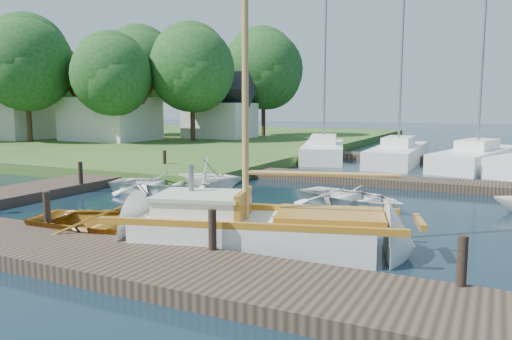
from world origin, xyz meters
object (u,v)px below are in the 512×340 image
at_px(tender_c, 351,195).
at_px(house_a, 111,107).
at_px(mooring_post_1, 47,209).
at_px(house_b, 15,110).
at_px(tender_a, 162,181).
at_px(house_c, 220,112).
at_px(mooring_post_4, 80,173).
at_px(tree_5, 56,80).
at_px(mooring_post_5, 165,159).
at_px(tree_2, 112,74).
at_px(marina_boat_2, 477,156).
at_px(mooring_post_2, 212,230).
at_px(tree_7, 264,69).
at_px(tree_1, 26,63).
at_px(sailboat, 262,234).
at_px(tender_b, 210,173).
at_px(tree_3, 192,68).
at_px(mooring_post_3, 462,261).
at_px(marina_boat_1, 398,152).
at_px(dinghy, 119,219).
at_px(tree_4, 140,68).
at_px(marina_boat_0, 323,149).

distance_m(tender_c, house_a, 26.75).
bearing_deg(mooring_post_1, house_b, 142.77).
height_order(tender_a, house_c, house_c).
distance_m(mooring_post_4, tree_5, 30.87).
height_order(mooring_post_1, mooring_post_5, same).
bearing_deg(house_a, mooring_post_4, -50.91).
distance_m(tender_c, tree_2, 24.38).
xyz_separation_m(mooring_post_5, tender_c, (9.43, -3.33, -0.33)).
relative_size(mooring_post_5, marina_boat_2, 0.08).
bearing_deg(mooring_post_2, tree_7, 113.50).
height_order(tender_a, tree_1, tree_1).
relative_size(sailboat, tender_b, 3.89).
distance_m(tender_b, house_b, 27.76).
xyz_separation_m(tender_a, tree_7, (-7.58, 24.75, 5.82)).
height_order(mooring_post_4, tree_3, tree_3).
bearing_deg(tender_a, tree_5, 40.59).
xyz_separation_m(tender_a, tender_c, (6.85, 0.37, -0.01)).
bearing_deg(tree_7, tree_1, -130.60).
xyz_separation_m(house_a, house_b, (-8.00, -2.00, -0.19)).
relative_size(mooring_post_1, mooring_post_3, 1.00).
bearing_deg(tender_a, tender_c, -100.11).
xyz_separation_m(tender_a, tender_b, (1.47, 0.91, 0.28)).
bearing_deg(tree_3, house_b, -163.87).
height_order(sailboat, marina_boat_1, marina_boat_1).
distance_m(sailboat, tree_3, 27.49).
bearing_deg(dinghy, tender_c, -46.76).
height_order(sailboat, house_b, sailboat).
xyz_separation_m(tree_1, tree_4, (2.00, 10.00, 0.28)).
distance_m(dinghy, tree_2, 25.04).
bearing_deg(tender_c, tender_b, 106.76).
bearing_deg(tender_b, dinghy, -172.56).
xyz_separation_m(mooring_post_2, tree_3, (-15.50, 23.05, 5.11)).
bearing_deg(tender_a, mooring_post_3, -134.34).
relative_size(marina_boat_0, house_b, 2.04).
distance_m(tender_a, house_b, 26.89).
relative_size(mooring_post_4, tree_3, 0.09).
height_order(house_a, tree_2, tree_2).
height_order(mooring_post_3, marina_boat_2, marina_boat_2).
bearing_deg(tree_5, tender_b, -33.41).
xyz_separation_m(mooring_post_4, tree_2, (-11.00, 14.05, 4.55)).
distance_m(tender_b, tree_2, 19.68).
distance_m(marina_boat_0, house_c, 13.63).
xyz_separation_m(mooring_post_2, tree_2, (-19.50, 19.05, 4.55)).
height_order(mooring_post_3, tender_b, tender_b).
bearing_deg(tree_1, marina_boat_1, 5.86).
bearing_deg(mooring_post_2, tree_5, 141.51).
bearing_deg(mooring_post_5, mooring_post_1, -68.20).
distance_m(mooring_post_5, tender_a, 4.52).
height_order(marina_boat_2, tree_2, marina_boat_2).
xyz_separation_m(mooring_post_4, tree_1, (-17.00, 12.05, 5.39)).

